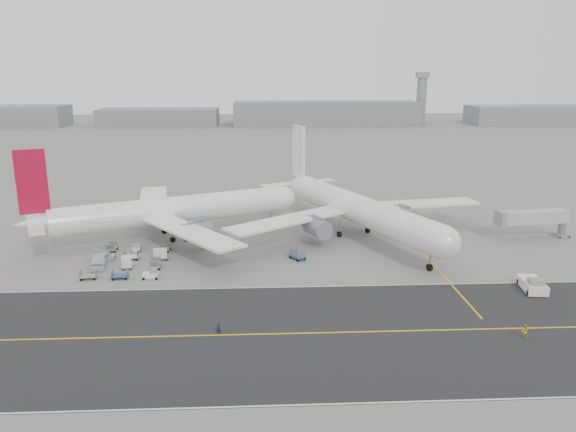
{
  "coord_description": "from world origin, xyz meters",
  "views": [
    {
      "loc": [
        0.29,
        -83.36,
        32.67
      ],
      "look_at": [
        5.03,
        12.0,
        7.69
      ],
      "focal_mm": 35.0,
      "sensor_mm": 36.0,
      "label": 1
    }
  ],
  "objects_px": {
    "airliner_a": "(169,211)",
    "ground_crew_a": "(219,328)",
    "ground_crew_b": "(525,331)",
    "airliner_b": "(355,208)",
    "jet_bridge": "(533,219)",
    "pushback_tug": "(533,285)",
    "control_tower": "(421,97)"
  },
  "relations": [
    {
      "from": "airliner_a",
      "to": "airliner_b",
      "type": "height_order",
      "value": "airliner_b"
    },
    {
      "from": "airliner_a",
      "to": "ground_crew_b",
      "type": "bearing_deg",
      "value": -155.44
    },
    {
      "from": "airliner_a",
      "to": "airliner_b",
      "type": "relative_size",
      "value": 0.96
    },
    {
      "from": "control_tower",
      "to": "ground_crew_a",
      "type": "xyz_separation_m",
      "value": [
        -105.28,
        -282.65,
        -15.44
      ]
    },
    {
      "from": "pushback_tug",
      "to": "ground_crew_a",
      "type": "bearing_deg",
      "value": -157.92
    },
    {
      "from": "control_tower",
      "to": "airliner_b",
      "type": "xyz_separation_m",
      "value": [
        -80.79,
        -239.87,
        -10.49
      ]
    },
    {
      "from": "pushback_tug",
      "to": "jet_bridge",
      "type": "height_order",
      "value": "jet_bridge"
    },
    {
      "from": "airliner_b",
      "to": "ground_crew_b",
      "type": "xyz_separation_m",
      "value": [
        13.87,
        -45.81,
        -4.84
      ]
    },
    {
      "from": "control_tower",
      "to": "jet_bridge",
      "type": "height_order",
      "value": "control_tower"
    },
    {
      "from": "jet_bridge",
      "to": "pushback_tug",
      "type": "bearing_deg",
      "value": -122.46
    },
    {
      "from": "control_tower",
      "to": "pushback_tug",
      "type": "distance_m",
      "value": 277.08
    },
    {
      "from": "airliner_a",
      "to": "airliner_b",
      "type": "xyz_separation_m",
      "value": [
        37.24,
        -0.32,
        0.22
      ]
    },
    {
      "from": "airliner_a",
      "to": "ground_crew_a",
      "type": "bearing_deg",
      "value": 173.1
    },
    {
      "from": "airliner_a",
      "to": "ground_crew_b",
      "type": "xyz_separation_m",
      "value": [
        51.11,
        -46.13,
        -4.63
      ]
    },
    {
      "from": "airliner_b",
      "to": "pushback_tug",
      "type": "distance_m",
      "value": 38.11
    },
    {
      "from": "ground_crew_a",
      "to": "ground_crew_b",
      "type": "bearing_deg",
      "value": -3.49
    },
    {
      "from": "control_tower",
      "to": "airliner_a",
      "type": "xyz_separation_m",
      "value": [
        -118.03,
        -239.55,
        -10.7
      ]
    },
    {
      "from": "control_tower",
      "to": "airliner_b",
      "type": "bearing_deg",
      "value": -108.61
    },
    {
      "from": "pushback_tug",
      "to": "ground_crew_b",
      "type": "relative_size",
      "value": 4.43
    },
    {
      "from": "control_tower",
      "to": "ground_crew_a",
      "type": "distance_m",
      "value": 302.02
    },
    {
      "from": "control_tower",
      "to": "ground_crew_b",
      "type": "distance_m",
      "value": 293.81
    },
    {
      "from": "airliner_b",
      "to": "ground_crew_a",
      "type": "bearing_deg",
      "value": -143.09
    },
    {
      "from": "jet_bridge",
      "to": "ground_crew_a",
      "type": "xyz_separation_m",
      "value": [
        -59.41,
        -38.99,
        -3.27
      ]
    },
    {
      "from": "jet_bridge",
      "to": "control_tower",
      "type": "bearing_deg",
      "value": 72.15
    },
    {
      "from": "control_tower",
      "to": "airliner_a",
      "type": "relative_size",
      "value": 0.59
    },
    {
      "from": "airliner_a",
      "to": "ground_crew_a",
      "type": "xyz_separation_m",
      "value": [
        12.75,
        -43.1,
        -4.74
      ]
    },
    {
      "from": "ground_crew_a",
      "to": "jet_bridge",
      "type": "bearing_deg",
      "value": 34.29
    },
    {
      "from": "ground_crew_b",
      "to": "airliner_b",
      "type": "bearing_deg",
      "value": -53.25
    },
    {
      "from": "airliner_a",
      "to": "ground_crew_a",
      "type": "relative_size",
      "value": 32.59
    },
    {
      "from": "jet_bridge",
      "to": "ground_crew_b",
      "type": "relative_size",
      "value": 8.48
    },
    {
      "from": "pushback_tug",
      "to": "ground_crew_b",
      "type": "xyz_separation_m",
      "value": [
        -8.43,
        -15.28,
        -0.02
      ]
    },
    {
      "from": "jet_bridge",
      "to": "ground_crew_b",
      "type": "xyz_separation_m",
      "value": [
        -21.05,
        -42.01,
        -3.16
      ]
    }
  ]
}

